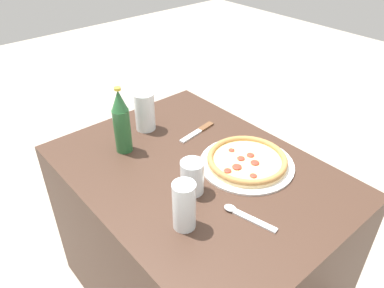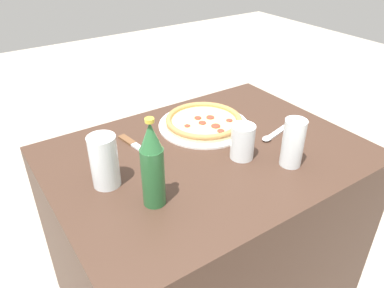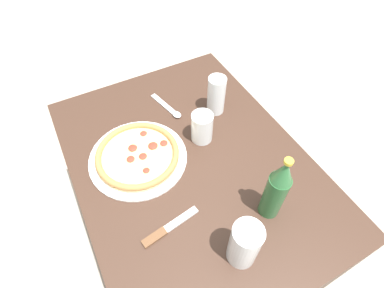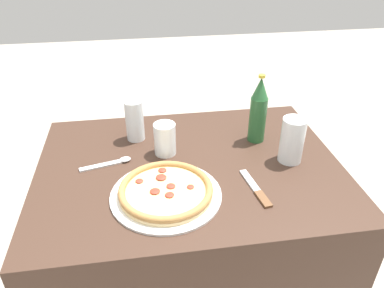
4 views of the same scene
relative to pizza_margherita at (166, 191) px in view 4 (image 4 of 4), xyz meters
The scene contains 8 objects.
table 0.41m from the pizza_margherita, 121.65° to the right, with size 1.02×0.76×0.71m.
pizza_margherita is the anchor object (origin of this frame).
glass_mango_juice 0.24m from the pizza_margherita, 94.83° to the right, with size 0.08×0.08×0.12m.
glass_lemonade 0.37m from the pizza_margherita, 77.22° to the right, with size 0.07×0.07×0.16m.
glass_cola 0.46m from the pizza_margherita, 163.54° to the right, with size 0.08×0.08×0.16m.
beer_bottle 0.47m from the pizza_margherita, 142.50° to the right, with size 0.06×0.06×0.26m.
knife 0.28m from the pizza_margherita, behind, with size 0.05×0.19×0.01m.
spoon 0.26m from the pizza_margherita, 50.33° to the right, with size 0.18×0.07×0.01m.
Camera 4 is at (0.15, 1.03, 1.44)m, focal length 35.00 mm.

